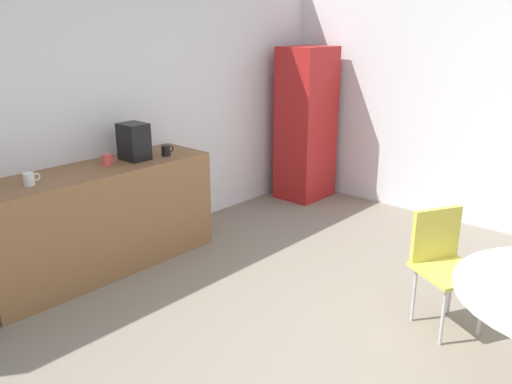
{
  "coord_description": "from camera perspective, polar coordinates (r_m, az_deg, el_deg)",
  "views": [
    {
      "loc": [
        -2.46,
        -1.15,
        2.07
      ],
      "look_at": [
        0.09,
        1.14,
        0.95
      ],
      "focal_mm": 37.14,
      "sensor_mm": 36.0,
      "label": 1
    }
  ],
  "objects": [
    {
      "name": "mug_red",
      "position": [
        4.25,
        -23.22,
        1.3
      ],
      "size": [
        0.13,
        0.08,
        0.09
      ],
      "color": "white",
      "rests_on": "counter_block"
    },
    {
      "name": "mug_white",
      "position": [
        4.84,
        -9.65,
        4.44
      ],
      "size": [
        0.13,
        0.08,
        0.09
      ],
      "color": "black",
      "rests_on": "counter_block"
    },
    {
      "name": "wall_back",
      "position": [
        4.88,
        -17.41,
        8.21
      ],
      "size": [
        6.0,
        0.1,
        2.6
      ],
      "primitive_type": "cube",
      "color": "silver",
      "rests_on": "ground_plane"
    },
    {
      "name": "locker_cabinet",
      "position": [
        6.34,
        5.4,
        7.29
      ],
      "size": [
        0.6,
        0.5,
        1.78
      ],
      "primitive_type": "cube",
      "color": "#B21E1E",
      "rests_on": "ground_plane"
    },
    {
      "name": "mug_green",
      "position": [
        4.63,
        -15.75,
        3.38
      ],
      "size": [
        0.13,
        0.08,
        0.09
      ],
      "color": "#D84C4C",
      "rests_on": "counter_block"
    },
    {
      "name": "chair_yellow",
      "position": [
        3.9,
        19.46,
        -6.38
      ],
      "size": [
        0.57,
        0.57,
        0.83
      ],
      "color": "silver",
      "rests_on": "ground_plane"
    },
    {
      "name": "coffee_maker",
      "position": [
        4.74,
        -13.02,
        5.32
      ],
      "size": [
        0.2,
        0.24,
        0.32
      ],
      "primitive_type": "cube",
      "color": "black",
      "rests_on": "counter_block"
    },
    {
      "name": "counter_block",
      "position": [
        4.7,
        -16.51,
        -2.86
      ],
      "size": [
        2.03,
        0.6,
        0.9
      ],
      "primitive_type": "cube",
      "color": "brown",
      "rests_on": "ground_plane"
    }
  ]
}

